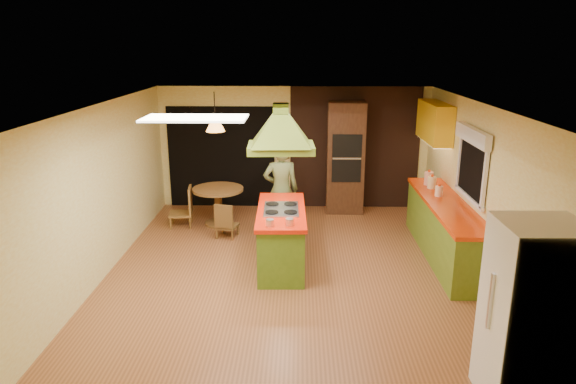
{
  "coord_description": "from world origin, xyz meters",
  "views": [
    {
      "loc": [
        0.12,
        -7.15,
        3.33
      ],
      "look_at": [
        -0.05,
        0.33,
        1.15
      ],
      "focal_mm": 32.0,
      "sensor_mm": 36.0,
      "label": 1
    }
  ],
  "objects_px": {
    "man": "(281,190)",
    "refrigerator": "(531,316)",
    "dining_table": "(218,199)",
    "canister_large": "(429,178)",
    "kitchen_island": "(281,237)",
    "wall_oven": "(345,158)"
  },
  "relations": [
    {
      "from": "kitchen_island",
      "to": "refrigerator",
      "type": "height_order",
      "value": "refrigerator"
    },
    {
      "from": "refrigerator",
      "to": "wall_oven",
      "type": "bearing_deg",
      "value": 101.06
    },
    {
      "from": "refrigerator",
      "to": "canister_large",
      "type": "height_order",
      "value": "refrigerator"
    },
    {
      "from": "kitchen_island",
      "to": "canister_large",
      "type": "height_order",
      "value": "canister_large"
    },
    {
      "from": "man",
      "to": "wall_oven",
      "type": "distance_m",
      "value": 1.94
    },
    {
      "from": "kitchen_island",
      "to": "refrigerator",
      "type": "bearing_deg",
      "value": -53.78
    },
    {
      "from": "man",
      "to": "refrigerator",
      "type": "bearing_deg",
      "value": 112.75
    },
    {
      "from": "canister_large",
      "to": "dining_table",
      "type": "bearing_deg",
      "value": 173.93
    },
    {
      "from": "kitchen_island",
      "to": "wall_oven",
      "type": "height_order",
      "value": "wall_oven"
    },
    {
      "from": "kitchen_island",
      "to": "man",
      "type": "bearing_deg",
      "value": 90.72
    },
    {
      "from": "kitchen_island",
      "to": "refrigerator",
      "type": "xyz_separation_m",
      "value": [
        2.42,
        -3.12,
        0.45
      ]
    },
    {
      "from": "man",
      "to": "dining_table",
      "type": "bearing_deg",
      "value": -31.83
    },
    {
      "from": "man",
      "to": "dining_table",
      "type": "distance_m",
      "value": 1.38
    },
    {
      "from": "refrigerator",
      "to": "wall_oven",
      "type": "xyz_separation_m",
      "value": [
        -1.23,
        5.83,
        0.2
      ]
    },
    {
      "from": "man",
      "to": "dining_table",
      "type": "relative_size",
      "value": 1.78
    },
    {
      "from": "dining_table",
      "to": "canister_large",
      "type": "bearing_deg",
      "value": -6.07
    },
    {
      "from": "wall_oven",
      "to": "canister_large",
      "type": "bearing_deg",
      "value": -42.18
    },
    {
      "from": "kitchen_island",
      "to": "dining_table",
      "type": "xyz_separation_m",
      "value": [
        -1.25,
        1.82,
        0.05
      ]
    },
    {
      "from": "wall_oven",
      "to": "dining_table",
      "type": "relative_size",
      "value": 2.33
    },
    {
      "from": "canister_large",
      "to": "man",
      "type": "bearing_deg",
      "value": -176.47
    },
    {
      "from": "kitchen_island",
      "to": "wall_oven",
      "type": "distance_m",
      "value": 3.04
    },
    {
      "from": "man",
      "to": "kitchen_island",
      "type": "bearing_deg",
      "value": 85.58
    }
  ]
}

